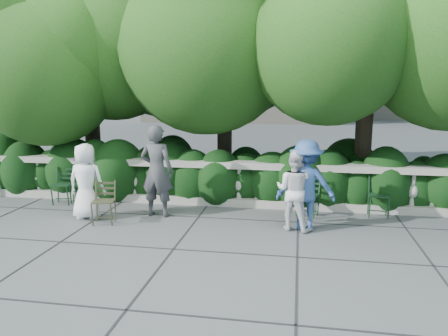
% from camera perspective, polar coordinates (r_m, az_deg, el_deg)
% --- Properties ---
extents(ground, '(90.00, 90.00, 0.00)m').
position_cam_1_polar(ground, '(8.11, -1.21, -8.27)').
color(ground, '#484A4F').
rests_on(ground, ground).
extents(balustrade, '(12.00, 0.44, 1.00)m').
position_cam_1_polar(balustrade, '(9.68, 0.80, -2.12)').
color(balustrade, '#9E998E').
rests_on(balustrade, ground).
extents(shrub_hedge, '(15.00, 2.60, 1.70)m').
position_cam_1_polar(shrub_hedge, '(10.95, 1.78, -3.23)').
color(shrub_hedge, black).
rests_on(shrub_hedge, ground).
extents(tree_canopy, '(15.04, 6.52, 6.78)m').
position_cam_1_polar(tree_canopy, '(10.83, 5.83, 17.68)').
color(tree_canopy, '#3F3023').
rests_on(tree_canopy, ground).
extents(chair_a, '(0.51, 0.54, 0.84)m').
position_cam_1_polar(chair_a, '(10.45, -18.36, -4.46)').
color(chair_a, black).
rests_on(chair_a, ground).
extents(chair_b, '(0.50, 0.53, 0.84)m').
position_cam_1_polar(chair_b, '(10.45, -20.52, -4.60)').
color(chair_b, black).
rests_on(chair_b, ground).
extents(chair_d, '(0.46, 0.50, 0.84)m').
position_cam_1_polar(chair_d, '(9.38, 19.49, -6.24)').
color(chair_d, black).
rests_on(chair_d, ground).
extents(chair_e, '(0.57, 0.60, 0.84)m').
position_cam_1_polar(chair_e, '(9.05, 10.51, -6.42)').
color(chair_e, black).
rests_on(chair_e, ground).
extents(chair_weathered, '(0.52, 0.56, 0.84)m').
position_cam_1_polar(chair_weathered, '(8.72, -15.56, -7.29)').
color(chair_weathered, black).
rests_on(chair_weathered, ground).
extents(person_businessman, '(0.75, 0.49, 1.52)m').
position_cam_1_polar(person_businessman, '(9.11, -17.56, -1.68)').
color(person_businessman, white).
rests_on(person_businessman, ground).
extents(person_woman_grey, '(0.72, 0.51, 1.88)m').
position_cam_1_polar(person_woman_grey, '(8.92, -8.77, -0.39)').
color(person_woman_grey, '#393A3E').
rests_on(person_woman_grey, ground).
extents(person_casual_man, '(0.87, 0.78, 1.49)m').
position_cam_1_polar(person_casual_man, '(8.12, 9.21, -2.89)').
color(person_casual_man, silver).
rests_on(person_casual_man, ground).
extents(person_older_blue, '(1.09, 0.65, 1.67)m').
position_cam_1_polar(person_older_blue, '(8.18, 10.65, -2.19)').
color(person_older_blue, '#2E4C8A').
rests_on(person_older_blue, ground).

